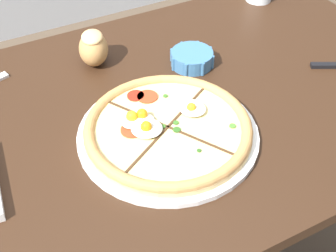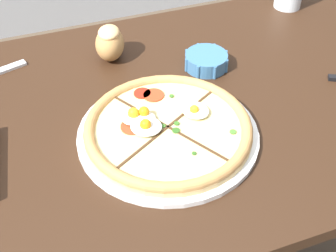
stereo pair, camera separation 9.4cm
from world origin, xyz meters
TOP-DOWN VIEW (x-y plane):
  - dining_table at (0.00, 0.00)m, footprint 1.44×0.80m
  - pizza at (0.02, -0.09)m, footprint 0.37×0.37m
  - ramekin_bowl at (0.19, 0.11)m, footprint 0.11×0.11m
  - bread_piece_near at (-0.02, 0.23)m, footprint 0.10×0.11m

SIDE VIEW (x-z plane):
  - dining_table at x=0.00m, z-range 0.27..1.00m
  - ramekin_bowl at x=0.19m, z-range 0.73..0.77m
  - pizza at x=0.02m, z-range 0.72..0.78m
  - bread_piece_near at x=-0.02m, z-range 0.73..0.82m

